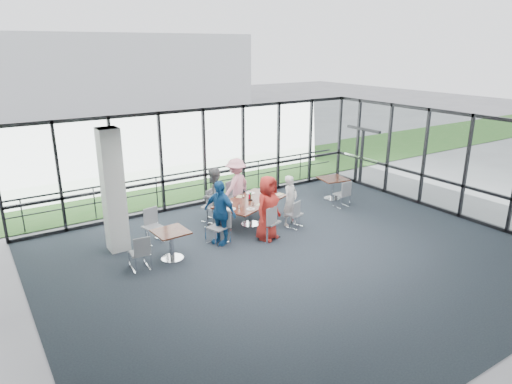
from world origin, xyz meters
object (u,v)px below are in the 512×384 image
side_table_left (171,236)px  chair_main_nl (269,222)px  chair_main_fl (211,207)px  diner_near_right (290,201)px  diner_far_right (236,186)px  chair_main_end (218,228)px  diner_end (220,212)px  chair_main_fr (230,198)px  side_table_right (333,181)px  structural_column (113,191)px  chair_main_nr (294,214)px  diner_near_left (268,208)px  chair_spare_lb (152,227)px  diner_far_left (214,196)px  chair_spare_r (342,194)px  main_table (250,204)px  chair_spare_la (139,253)px

side_table_left → chair_main_nl: (2.75, -0.30, -0.14)m
chair_main_fl → chair_main_nl: bearing=80.9°
diner_near_right → diner_far_right: bearing=95.8°
diner_far_right → diner_near_right: bearing=91.1°
chair_main_nl → chair_main_end: 1.43m
chair_main_end → side_table_left: bearing=-100.2°
diner_end → chair_main_fl: 1.70m
side_table_left → chair_main_fr: chair_main_fr is taller
side_table_right → chair_main_nl: (-3.77, -1.59, -0.15)m
structural_column → chair_main_nr: 5.10m
diner_near_right → chair_main_nl: diner_near_right is taller
diner_near_left → chair_main_fr: 2.44m
chair_spare_lb → diner_far_left: bearing=176.4°
structural_column → diner_end: structural_column is taller
diner_far_left → chair_spare_r: (4.22, -0.99, -0.43)m
chair_main_fl → main_table: bearing=104.6°
chair_spare_la → chair_spare_r: size_ratio=0.97×
side_table_left → diner_near_right: size_ratio=0.55×
diner_near_right → chair_main_fr: size_ratio=1.60×
diner_near_left → diner_end: size_ratio=1.03×
diner_end → chair_main_nl: diner_end is taller
chair_main_nl → chair_main_nr: bearing=-5.4°
chair_main_nr → chair_spare_lb: (-3.85, 1.24, 0.04)m
main_table → chair_main_fl: (-0.85, 0.90, -0.19)m
structural_column → side_table_right: (7.46, -0.02, -0.96)m
diner_end → side_table_right: bearing=81.1°
chair_main_fl → chair_spare_la: chair_main_fl is taller
diner_far_left → chair_spare_r: diner_far_left is taller
structural_column → diner_near_left: bearing=-23.7°
diner_far_left → chair_main_fr: diner_far_left is taller
diner_far_right → chair_main_fr: (-0.14, 0.13, -0.41)m
chair_spare_lb → diner_far_right: bearing=-177.6°
diner_far_right → chair_main_fr: bearing=-66.5°
diner_near_right → chair_main_fl: diner_near_right is taller
side_table_right → diner_near_right: size_ratio=0.67×
diner_near_right → chair_spare_lb: diner_near_right is taller
diner_far_right → main_table: bearing=57.7°
side_table_left → chair_main_nr: bearing=-0.5°
diner_far_right → chair_spare_la: (-3.92, -2.08, -0.46)m
structural_column → diner_near_left: structural_column is taller
diner_near_left → chair_main_nr: diner_near_left is taller
diner_far_left → chair_main_fl: (0.02, 0.26, -0.40)m
chair_spare_lb → diner_end: bearing=134.6°
diner_near_right → diner_far_right: 1.95m
main_table → chair_main_nl: (-0.12, -1.15, -0.17)m
main_table → chair_main_nl: bearing=-118.0°
structural_column → chair_main_nr: size_ratio=3.92×
chair_main_nl → chair_spare_lb: bearing=132.4°
main_table → side_table_left: same height
main_table → diner_near_right: diner_near_right is taller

